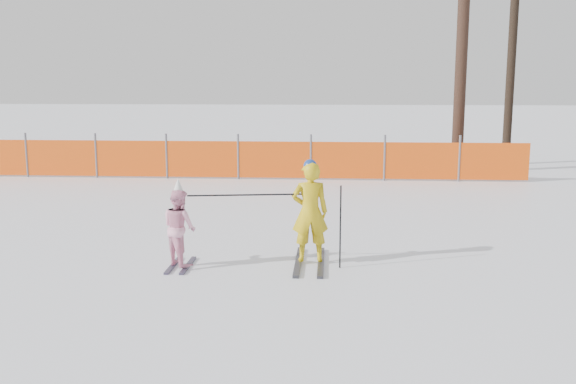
# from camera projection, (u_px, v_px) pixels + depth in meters

# --- Properties ---
(ground) EXTENTS (120.00, 120.00, 0.00)m
(ground) POSITION_uv_depth(u_px,v_px,m) (286.00, 263.00, 9.65)
(ground) COLOR white
(ground) RESTS_ON ground
(adult) EXTENTS (0.59, 1.54, 1.58)m
(adult) POSITION_uv_depth(u_px,v_px,m) (310.00, 213.00, 9.51)
(adult) COLOR black
(adult) RESTS_ON ground
(child) EXTENTS (0.69, 0.87, 1.32)m
(child) POSITION_uv_depth(u_px,v_px,m) (179.00, 226.00, 9.38)
(child) COLOR black
(child) RESTS_ON ground
(ski_poles) EXTENTS (2.24, 0.27, 1.22)m
(ski_poles) POSITION_uv_depth(u_px,v_px,m) (285.00, 208.00, 9.35)
(ski_poles) COLOR black
(ski_poles) RESTS_ON ground
(safety_fence) EXTENTS (17.88, 0.06, 1.25)m
(safety_fence) POSITION_uv_depth(u_px,v_px,m) (197.00, 159.00, 17.72)
(safety_fence) COLOR #595960
(safety_fence) RESTS_ON ground
(tree_trunks) EXTENTS (4.80, 2.32, 5.97)m
(tree_trunks) POSITION_uv_depth(u_px,v_px,m) (520.00, 75.00, 19.24)
(tree_trunks) COLOR #321F16
(tree_trunks) RESTS_ON ground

